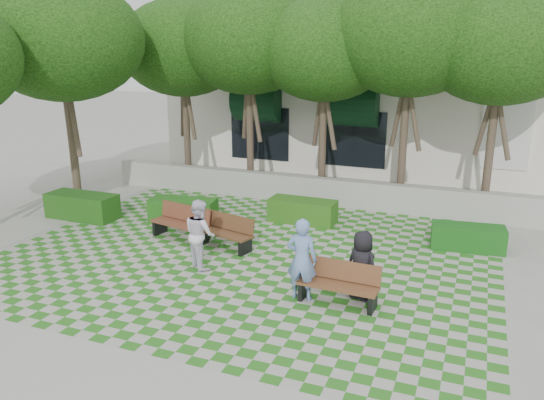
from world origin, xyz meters
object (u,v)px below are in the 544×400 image
at_px(person_dark, 362,265).
at_px(hedge_midright, 302,211).
at_px(bench_mid, 225,232).
at_px(hedge_east, 468,237).
at_px(bench_west, 181,223).
at_px(hedge_west, 82,206).
at_px(bench_east, 339,284).
at_px(hedge_midleft, 183,210).
at_px(person_blue, 302,259).
at_px(person_white, 200,234).

bearing_deg(person_dark, hedge_midright, -33.91).
height_order(bench_mid, hedge_east, bench_mid).
height_order(bench_west, hedge_west, bench_west).
bearing_deg(bench_mid, bench_east, -14.39).
height_order(hedge_midright, hedge_midleft, hedge_midright).
relative_size(bench_mid, hedge_midleft, 0.87).
distance_m(hedge_midright, hedge_west, 6.76).
bearing_deg(bench_west, hedge_east, 28.33).
distance_m(hedge_midleft, person_blue, 6.16).
bearing_deg(hedge_midleft, hedge_midright, 20.06).
relative_size(bench_east, person_white, 1.00).
bearing_deg(hedge_west, person_white, -20.80).
bearing_deg(hedge_midleft, bench_east, -31.44).
relative_size(hedge_midright, person_dark, 1.34).
bearing_deg(hedge_west, hedge_east, 8.12).
xyz_separation_m(bench_west, hedge_midleft, (-0.75, 1.35, -0.10)).
height_order(hedge_east, person_white, person_white).
relative_size(bench_mid, hedge_midright, 0.87).
xyz_separation_m(bench_east, bench_west, (-4.99, 2.16, 0.03)).
xyz_separation_m(bench_east, person_blue, (-0.77, -0.09, 0.46)).
bearing_deg(hedge_midleft, bench_mid, -34.96).
bearing_deg(bench_mid, hedge_midright, 80.80).
bearing_deg(hedge_west, bench_west, -6.87).
distance_m(bench_mid, person_white, 1.43).
height_order(hedge_midleft, person_white, person_white).
distance_m(bench_east, bench_west, 5.44).
height_order(bench_mid, hedge_west, bench_mid).
xyz_separation_m(hedge_midright, hedge_midleft, (-3.38, -1.23, -0.00)).
distance_m(person_blue, person_white, 2.87).
bearing_deg(hedge_midright, person_blue, -71.78).
height_order(bench_east, bench_mid, same).
xyz_separation_m(hedge_midright, person_dark, (2.74, -4.38, 0.40)).
height_order(bench_east, person_dark, person_dark).
height_order(bench_west, hedge_east, bench_west).
height_order(bench_mid, person_dark, person_dark).
distance_m(hedge_east, hedge_midleft, 8.11).
bearing_deg(bench_east, person_white, 172.78).
bearing_deg(person_dark, bench_east, 67.38).
distance_m(hedge_east, person_white, 6.90).
xyz_separation_m(bench_east, person_dark, (0.38, 0.36, 0.33)).
xyz_separation_m(hedge_midright, person_white, (-1.18, -4.12, 0.48)).
bearing_deg(person_blue, bench_mid, -39.21).
bearing_deg(hedge_east, hedge_midleft, -175.10).
xyz_separation_m(bench_mid, person_dark, (3.96, -1.64, 0.33)).
xyz_separation_m(hedge_east, person_white, (-5.88, -3.57, 0.51)).
bearing_deg(bench_east, person_blue, -170.19).
relative_size(person_dark, person_white, 0.89).
bearing_deg(hedge_midleft, person_dark, -27.22).
xyz_separation_m(hedge_east, hedge_midright, (-4.70, 0.54, 0.03)).
xyz_separation_m(bench_west, hedge_east, (7.33, 2.04, -0.12)).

